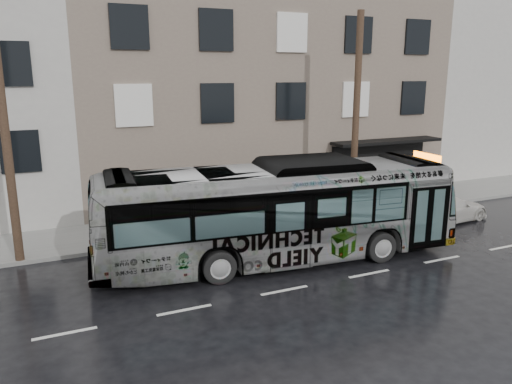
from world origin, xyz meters
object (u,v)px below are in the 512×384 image
(bus, at_px, (278,212))
(white_sedan, at_px, (447,208))
(sign_post, at_px, (372,187))
(utility_pole_front, at_px, (356,117))
(utility_pole_rear, at_px, (5,132))

(bus, relative_size, white_sedan, 3.07)
(white_sedan, bearing_deg, sign_post, 40.90)
(utility_pole_front, bearing_deg, white_sedan, -32.33)
(utility_pole_front, relative_size, utility_pole_rear, 1.00)
(utility_pole_front, relative_size, sign_post, 3.75)
(utility_pole_front, height_order, bus, utility_pole_front)
(sign_post, height_order, white_sedan, sign_post)
(sign_post, xyz_separation_m, bus, (-6.63, -3.40, 0.45))
(sign_post, height_order, bus, bus)
(sign_post, xyz_separation_m, white_sedan, (2.46, -2.25, -0.74))
(bus, bearing_deg, utility_pole_front, -52.77)
(sign_post, bearing_deg, utility_pole_front, 180.00)
(utility_pole_front, xyz_separation_m, bus, (-5.53, -3.40, -2.85))
(utility_pole_front, distance_m, bus, 7.09)
(utility_pole_front, height_order, utility_pole_rear, same)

